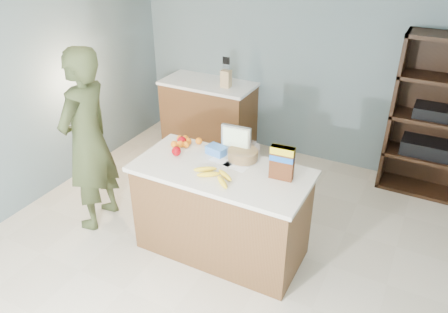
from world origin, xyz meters
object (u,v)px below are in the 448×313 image
at_px(shelving_unit, 434,120).
at_px(person, 88,141).
at_px(tv, 236,139).
at_px(cereal_box, 282,160).
at_px(counter_peninsula, 221,214).

xyz_separation_m(shelving_unit, person, (-2.92, -2.22, 0.06)).
xyz_separation_m(tv, cereal_box, (0.52, -0.21, 0.01)).
bearing_deg(tv, cereal_box, -21.73).
bearing_deg(tv, counter_peninsula, -88.25).
bearing_deg(shelving_unit, cereal_box, -117.95).
bearing_deg(cereal_box, counter_peninsula, -169.55).
xyz_separation_m(counter_peninsula, cereal_box, (0.51, 0.09, 0.66)).
bearing_deg(person, cereal_box, 91.22).
distance_m(shelving_unit, cereal_box, 2.22).
height_order(counter_peninsula, person, person).
distance_m(counter_peninsula, person, 1.47).
bearing_deg(cereal_box, person, -172.04).
height_order(counter_peninsula, shelving_unit, shelving_unit).
relative_size(shelving_unit, person, 0.97).
bearing_deg(person, shelving_unit, 120.50).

